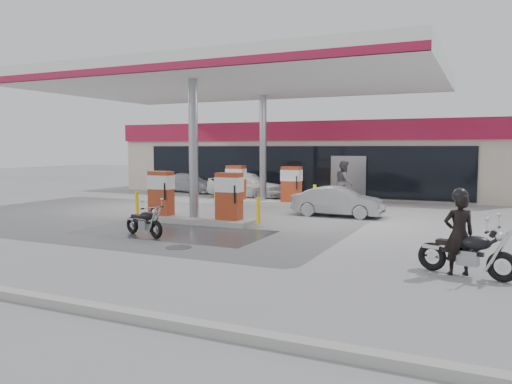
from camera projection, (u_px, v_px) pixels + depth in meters
ground at (161, 231)px, 15.85m from camera, size 90.00×90.00×0.00m
wet_patch at (174, 232)px, 15.64m from camera, size 6.00×3.00×0.00m
drain_cover at (179, 247)px, 13.20m from camera, size 0.70×0.70×0.01m
store_building at (316, 158)px, 30.08m from camera, size 22.00×8.22×4.00m
canopy at (233, 81)px, 19.89m from camera, size 16.00×10.02×5.51m
pump_island_near at (194, 202)px, 17.59m from camera, size 5.14×1.30×1.78m
pump_island_far at (263, 189)px, 23.02m from camera, size 5.14×1.30×1.78m
main_motorcycle at (468, 254)px, 10.22m from camera, size 1.98×0.97×1.04m
biker_main at (459, 234)px, 10.31m from camera, size 0.73×0.62×1.71m
parked_motorcycle at (145, 223)px, 14.84m from camera, size 1.71×0.87×0.91m
sedan_white at (245, 185)px, 25.84m from camera, size 4.36×2.27×1.42m
attendant at (344, 182)px, 23.25m from camera, size 0.98×1.14×2.03m
hatchback_silver at (338, 202)px, 19.10m from camera, size 3.45×1.22×1.14m
parked_car_left at (192, 183)px, 29.29m from camera, size 4.17×2.56×1.13m
parked_car_right at (500, 190)px, 24.29m from camera, size 4.12×2.41×1.08m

